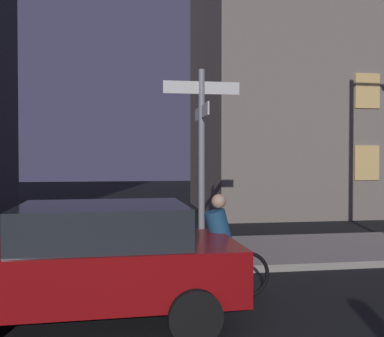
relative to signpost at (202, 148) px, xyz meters
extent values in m
cube|color=gray|center=(-1.46, 1.15, -2.29)|extent=(40.00, 3.14, 0.14)
cylinder|color=gray|center=(0.00, 0.00, -0.36)|extent=(0.12, 0.12, 3.71)
cube|color=white|center=(0.00, 0.00, 1.15)|extent=(1.48, 0.03, 0.24)
cube|color=white|center=(0.00, 0.00, 0.69)|extent=(0.03, 1.40, 0.24)
cube|color=maroon|center=(-2.06, -2.51, -1.66)|extent=(4.19, 1.91, 0.69)
cube|color=#23282D|center=(-1.76, -2.50, -1.07)|extent=(2.19, 1.71, 0.51)
cylinder|color=black|center=(-0.67, -3.37, -2.04)|extent=(0.65, 0.24, 0.64)
cylinder|color=black|center=(-0.72, -1.57, -2.04)|extent=(0.65, 0.24, 0.64)
torus|color=black|center=(-0.72, -1.89, -2.00)|extent=(0.72, 0.09, 0.72)
torus|color=black|center=(0.38, -1.84, -2.00)|extent=(0.72, 0.09, 0.72)
cylinder|color=red|center=(-0.17, -1.87, -1.75)|extent=(1.00, 0.09, 0.04)
cylinder|color=navy|center=(-0.07, -1.86, -1.27)|extent=(0.47, 0.34, 0.61)
sphere|color=tan|center=(-0.07, -1.86, -0.86)|extent=(0.22, 0.22, 0.22)
cylinder|color=black|center=(-0.11, -1.95, -1.78)|extent=(0.35, 0.14, 0.55)
cylinder|color=black|center=(-0.12, -1.77, -1.78)|extent=(0.35, 0.14, 0.55)
cube|color=slate|center=(6.83, 9.27, 5.35)|extent=(10.26, 6.83, 15.40)
cube|color=#F2C672|center=(6.83, 5.82, -0.36)|extent=(0.90, 0.06, 1.20)
cube|color=#F2C672|center=(6.83, 5.82, 2.13)|extent=(0.90, 0.06, 1.20)
camera|label=1|loc=(-1.49, -8.41, -0.21)|focal=41.57mm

